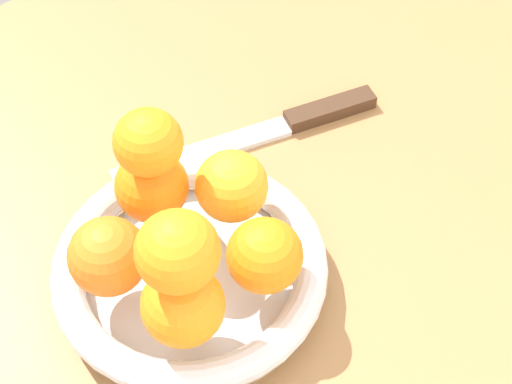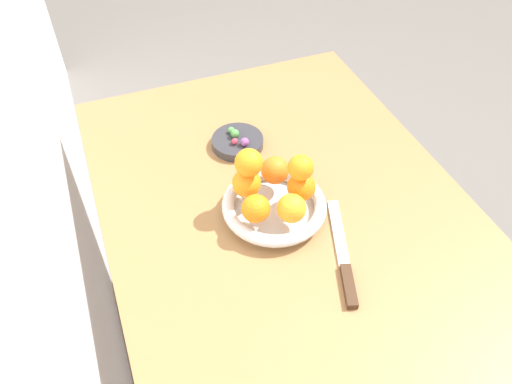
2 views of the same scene
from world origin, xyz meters
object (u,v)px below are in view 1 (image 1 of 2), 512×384
object	(u,v)px
orange_3	(232,186)
knife	(271,129)
orange_1	(183,305)
dining_table	(182,305)
orange_0	(108,256)
fruit_bowl	(190,270)
orange_4	(147,189)
orange_6	(151,141)
orange_2	(265,256)
orange_5	(177,252)

from	to	relation	value
orange_3	knife	xyz separation A→B (m)	(-0.11, -0.07, -0.06)
orange_1	knife	distance (m)	0.24
dining_table	orange_3	world-z (taller)	orange_3
orange_0	knife	distance (m)	0.23
fruit_bowl	orange_1	distance (m)	0.08
orange_1	orange_4	bearing A→B (deg)	-114.10
fruit_bowl	orange_1	bearing A→B (deg)	48.78
orange_4	knife	size ratio (longest dim) A/B	0.23
dining_table	orange_1	distance (m)	0.18
orange_6	knife	world-z (taller)	orange_6
orange_0	orange_3	world-z (taller)	orange_0
orange_4	knife	bearing A→B (deg)	-171.06
orange_2	knife	distance (m)	0.19
knife	orange_3	bearing A→B (deg)	32.22
fruit_bowl	orange_1	size ratio (longest dim) A/B	3.62
orange_5	orange_3	bearing A→B (deg)	-149.38
orange_4	orange_5	xyz separation A→B (m)	(0.04, 0.10, 0.06)
fruit_bowl	orange_1	world-z (taller)	orange_1
fruit_bowl	orange_3	size ratio (longest dim) A/B	3.73
orange_4	orange_5	distance (m)	0.12
orange_1	orange_6	size ratio (longest dim) A/B	1.16
orange_0	orange_6	size ratio (longest dim) A/B	1.15
fruit_bowl	orange_3	bearing A→B (deg)	-167.22
orange_0	orange_4	world-z (taller)	orange_0
fruit_bowl	knife	distance (m)	0.18
orange_4	orange_6	world-z (taller)	orange_6
orange_3	knife	bearing A→B (deg)	-147.78
orange_4	knife	distance (m)	0.17
orange_1	orange_3	world-z (taller)	orange_1
orange_1	orange_2	size ratio (longest dim) A/B	1.05
fruit_bowl	orange_5	size ratio (longest dim) A/B	3.83
orange_1	knife	world-z (taller)	orange_1
orange_5	orange_6	size ratio (longest dim) A/B	1.09
orange_2	knife	xyz separation A→B (m)	(-0.13, -0.13, -0.06)
fruit_bowl	orange_2	bearing A→B (deg)	120.78
fruit_bowl	orange_4	bearing A→B (deg)	-95.22
orange_2	orange_6	size ratio (longest dim) A/B	1.11
orange_2	knife	world-z (taller)	orange_2
dining_table	orange_2	xyz separation A→B (m)	(-0.02, 0.09, 0.16)
orange_2	orange_3	world-z (taller)	same
orange_3	orange_2	bearing A→B (deg)	69.24
orange_1	orange_6	distance (m)	0.12
orange_0	orange_5	xyz separation A→B (m)	(-0.02, 0.06, 0.06)
dining_table	orange_4	world-z (taller)	orange_4
dining_table	orange_4	size ratio (longest dim) A/B	18.89
orange_6	fruit_bowl	bearing A→B (deg)	76.28
orange_2	orange_6	xyz separation A→B (m)	(0.02, -0.10, 0.06)
orange_2	orange_3	xyz separation A→B (m)	(-0.02, -0.06, 0.00)
orange_0	orange_5	world-z (taller)	orange_5
orange_2	orange_4	bearing A→B (deg)	-76.24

